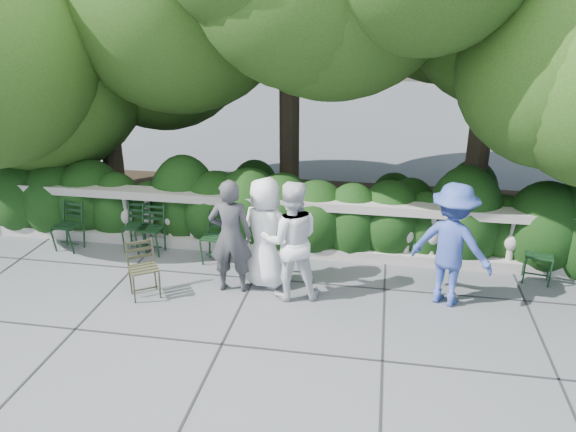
% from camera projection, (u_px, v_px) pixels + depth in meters
% --- Properties ---
extents(ground, '(90.00, 90.00, 0.00)m').
position_uv_depth(ground, '(276.00, 308.00, 7.90)').
color(ground, '#4E5055').
rests_on(ground, ground).
extents(balustrade, '(12.00, 0.44, 1.00)m').
position_uv_depth(balustrade, '(296.00, 227.00, 9.37)').
color(balustrade, '#9E998E').
rests_on(balustrade, ground).
extents(shrub_hedge, '(15.00, 2.60, 1.70)m').
position_uv_depth(shrub_hedge, '(306.00, 227.00, 10.64)').
color(shrub_hedge, black).
rests_on(shrub_hedge, ground).
extents(tree_canopy, '(15.04, 6.52, 6.78)m').
position_uv_depth(tree_canopy, '(352.00, 4.00, 9.26)').
color(tree_canopy, '#3F3023').
rests_on(tree_canopy, ground).
extents(chair_a, '(0.47, 0.51, 0.84)m').
position_uv_depth(chair_a, '(136.00, 254.00, 9.54)').
color(chair_a, black).
rests_on(chair_a, ground).
extents(chair_b, '(0.51, 0.54, 0.84)m').
position_uv_depth(chair_b, '(65.00, 253.00, 9.58)').
color(chair_b, black).
rests_on(chair_b, ground).
extents(chair_c, '(0.44, 0.48, 0.84)m').
position_uv_depth(chair_c, '(149.00, 257.00, 9.44)').
color(chair_c, black).
rests_on(chair_c, ground).
extents(chair_d, '(0.48, 0.52, 0.84)m').
position_uv_depth(chair_d, '(213.00, 266.00, 9.11)').
color(chair_d, black).
rests_on(chair_d, ground).
extents(chair_e, '(0.52, 0.55, 0.84)m').
position_uv_depth(chair_e, '(535.00, 285.00, 8.50)').
color(chair_e, black).
rests_on(chair_e, ground).
extents(chair_weathered, '(0.63, 0.64, 0.84)m').
position_uv_depth(chair_weathered, '(148.00, 300.00, 8.08)').
color(chair_weathered, black).
rests_on(chair_weathered, ground).
extents(person_businessman, '(0.96, 0.78, 1.69)m').
position_uv_depth(person_businessman, '(265.00, 233.00, 8.23)').
color(person_businessman, white).
rests_on(person_businessman, ground).
extents(person_woman_grey, '(0.67, 0.48, 1.72)m').
position_uv_depth(person_woman_grey, '(231.00, 236.00, 8.09)').
color(person_woman_grey, '#38393C').
rests_on(person_woman_grey, ground).
extents(person_casual_man, '(0.98, 0.85, 1.76)m').
position_uv_depth(person_casual_man, '(291.00, 241.00, 7.90)').
color(person_casual_man, white).
rests_on(person_casual_man, ground).
extents(person_older_blue, '(1.31, 1.07, 1.77)m').
position_uv_depth(person_older_blue, '(452.00, 245.00, 7.74)').
color(person_older_blue, '#34499D').
rests_on(person_older_blue, ground).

